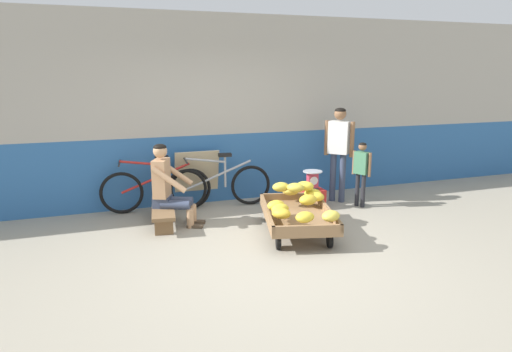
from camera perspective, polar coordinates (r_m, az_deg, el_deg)
The scene contains 13 objects.
ground_plane at distance 5.19m, azimuth 1.78°, elevation -10.55°, with size 80.00×80.00×0.00m, color gray.
back_wall at distance 7.30m, azimuth -5.49°, elevation 8.35°, with size 16.00×0.30×2.96m.
banana_cart at distance 5.91m, azimuth 5.26°, elevation -5.12°, with size 1.16×1.60×0.36m.
banana_pile at distance 5.84m, azimuth 5.41°, elevation -2.99°, with size 1.05×1.46×0.26m.
low_bench at distance 6.36m, azimuth -11.75°, elevation -4.39°, with size 0.42×1.13×0.27m.
vendor_seated at distance 6.24m, azimuth -11.13°, elevation -1.19°, with size 0.74×0.62×1.14m.
plastic_crate at distance 7.05m, azimuth 7.13°, elevation -2.88°, with size 0.36×0.28×0.30m.
weighing_scale at distance 6.97m, azimuth 7.20°, elevation -0.49°, with size 0.30×0.30×0.29m.
bicycle_near_left at distance 6.95m, azimuth -12.60°, elevation -1.60°, with size 1.66×0.48×0.86m.
bicycle_far_left at distance 7.02m, azimuth -4.76°, elevation -1.19°, with size 1.66×0.48×0.86m.
sign_board at distance 7.20m, azimuth -7.55°, elevation -0.19°, with size 0.70×0.24×0.88m.
customer_adult at distance 7.31m, azimuth 10.52°, elevation 4.02°, with size 0.36×0.38×1.53m.
customer_child at distance 7.15m, azimuth 13.29°, elevation 1.08°, with size 0.22×0.30×1.02m.
Camera 1 is at (-1.68, -4.44, 2.09)m, focal length 31.40 mm.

